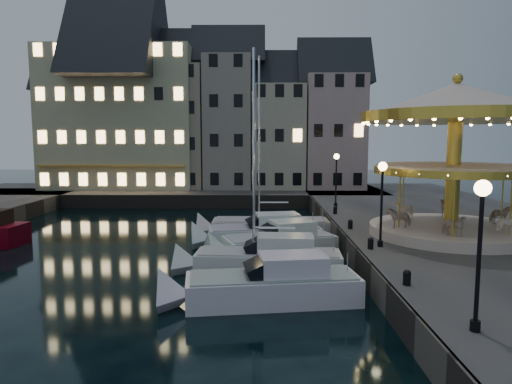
{
  "coord_description": "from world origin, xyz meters",
  "views": [
    {
      "loc": [
        1.31,
        -21.07,
        6.52
      ],
      "look_at": [
        1.0,
        8.0,
        3.2
      ],
      "focal_mm": 32.0,
      "sensor_mm": 36.0,
      "label": 1
    }
  ],
  "objects_px": {
    "streetlamp_a": "(480,234)",
    "motorboat_e": "(258,235)",
    "bollard_c": "(350,224)",
    "bollard_a": "(407,277)",
    "carousel": "(455,130)",
    "bollard_b": "(371,243)",
    "bollard_d": "(335,210)",
    "streetlamp_b": "(382,192)",
    "motorboat_d": "(273,245)",
    "streetlamp_c": "(336,172)",
    "motorboat_f": "(262,228)",
    "motorboat_b": "(262,287)",
    "motorboat_c": "(260,261)"
  },
  "relations": [
    {
      "from": "streetlamp_a",
      "to": "bollard_a",
      "type": "relative_size",
      "value": 7.32
    },
    {
      "from": "bollard_c",
      "to": "motorboat_e",
      "type": "xyz_separation_m",
      "value": [
        -5.47,
        1.44,
        -0.96
      ]
    },
    {
      "from": "streetlamp_a",
      "to": "motorboat_e",
      "type": "distance_m",
      "value": 17.39
    },
    {
      "from": "motorboat_e",
      "to": "motorboat_f",
      "type": "height_order",
      "value": "motorboat_f"
    },
    {
      "from": "streetlamp_b",
      "to": "motorboat_d",
      "type": "bearing_deg",
      "value": 148.68
    },
    {
      "from": "streetlamp_c",
      "to": "bollard_a",
      "type": "relative_size",
      "value": 7.32
    },
    {
      "from": "bollard_d",
      "to": "motorboat_c",
      "type": "distance_m",
      "value": 11.73
    },
    {
      "from": "motorboat_b",
      "to": "motorboat_f",
      "type": "bearing_deg",
      "value": 89.94
    },
    {
      "from": "streetlamp_c",
      "to": "streetlamp_b",
      "type": "bearing_deg",
      "value": -90.0
    },
    {
      "from": "bollard_b",
      "to": "motorboat_c",
      "type": "xyz_separation_m",
      "value": [
        -5.34,
        0.1,
        -0.93
      ]
    },
    {
      "from": "bollard_b",
      "to": "motorboat_c",
      "type": "relative_size",
      "value": 0.05
    },
    {
      "from": "bollard_d",
      "to": "carousel",
      "type": "relative_size",
      "value": 0.06
    },
    {
      "from": "bollard_a",
      "to": "motorboat_e",
      "type": "relative_size",
      "value": 0.07
    },
    {
      "from": "bollard_a",
      "to": "bollard_c",
      "type": "height_order",
      "value": "same"
    },
    {
      "from": "streetlamp_a",
      "to": "bollard_a",
      "type": "distance_m",
      "value": 4.71
    },
    {
      "from": "streetlamp_a",
      "to": "streetlamp_b",
      "type": "relative_size",
      "value": 1.0
    },
    {
      "from": "motorboat_e",
      "to": "streetlamp_b",
      "type": "bearing_deg",
      "value": -44.39
    },
    {
      "from": "motorboat_c",
      "to": "motorboat_d",
      "type": "distance_m",
      "value": 3.64
    },
    {
      "from": "bollard_d",
      "to": "motorboat_e",
      "type": "bearing_deg",
      "value": -143.45
    },
    {
      "from": "motorboat_d",
      "to": "motorboat_f",
      "type": "distance_m",
      "value": 5.53
    },
    {
      "from": "streetlamp_c",
      "to": "bollard_d",
      "type": "distance_m",
      "value": 4.29
    },
    {
      "from": "motorboat_e",
      "to": "motorboat_b",
      "type": "bearing_deg",
      "value": -88.6
    },
    {
      "from": "streetlamp_a",
      "to": "bollard_c",
      "type": "xyz_separation_m",
      "value": [
        -0.6,
        14.5,
        -2.41
      ]
    },
    {
      "from": "bollard_a",
      "to": "motorboat_c",
      "type": "relative_size",
      "value": 0.05
    },
    {
      "from": "carousel",
      "to": "streetlamp_a",
      "type": "bearing_deg",
      "value": -109.73
    },
    {
      "from": "motorboat_b",
      "to": "motorboat_d",
      "type": "distance_m",
      "value": 7.54
    },
    {
      "from": "motorboat_e",
      "to": "bollard_d",
      "type": "bearing_deg",
      "value": 36.55
    },
    {
      "from": "bollard_d",
      "to": "motorboat_d",
      "type": "xyz_separation_m",
      "value": [
        -4.61,
        -6.83,
        -0.96
      ]
    },
    {
      "from": "streetlamp_a",
      "to": "motorboat_e",
      "type": "bearing_deg",
      "value": 110.85
    },
    {
      "from": "bollard_d",
      "to": "motorboat_d",
      "type": "height_order",
      "value": "motorboat_d"
    },
    {
      "from": "motorboat_b",
      "to": "motorboat_c",
      "type": "height_order",
      "value": "motorboat_c"
    },
    {
      "from": "motorboat_b",
      "to": "carousel",
      "type": "relative_size",
      "value": 0.81
    },
    {
      "from": "bollard_a",
      "to": "bollard_b",
      "type": "distance_m",
      "value": 5.5
    },
    {
      "from": "bollard_a",
      "to": "streetlamp_b",
      "type": "bearing_deg",
      "value": 84.29
    },
    {
      "from": "bollard_b",
      "to": "streetlamp_a",
      "type": "bearing_deg",
      "value": -86.39
    },
    {
      "from": "bollard_c",
      "to": "motorboat_f",
      "type": "height_order",
      "value": "motorboat_f"
    },
    {
      "from": "streetlamp_a",
      "to": "motorboat_c",
      "type": "distance_m",
      "value": 11.77
    },
    {
      "from": "bollard_a",
      "to": "bollard_d",
      "type": "relative_size",
      "value": 1.0
    },
    {
      "from": "streetlamp_a",
      "to": "streetlamp_c",
      "type": "bearing_deg",
      "value": 90.0
    },
    {
      "from": "bollard_d",
      "to": "motorboat_e",
      "type": "height_order",
      "value": "motorboat_e"
    },
    {
      "from": "motorboat_f",
      "to": "streetlamp_b",
      "type": "bearing_deg",
      "value": -56.19
    },
    {
      "from": "streetlamp_b",
      "to": "motorboat_f",
      "type": "xyz_separation_m",
      "value": [
        -5.81,
        8.67,
        -3.49
      ]
    },
    {
      "from": "bollard_a",
      "to": "motorboat_e",
      "type": "xyz_separation_m",
      "value": [
        -5.47,
        11.94,
        -0.96
      ]
    },
    {
      "from": "motorboat_c",
      "to": "motorboat_d",
      "type": "relative_size",
      "value": 1.47
    },
    {
      "from": "bollard_b",
      "to": "bollard_d",
      "type": "bearing_deg",
      "value": 90.0
    },
    {
      "from": "motorboat_c",
      "to": "motorboat_d",
      "type": "bearing_deg",
      "value": 78.47
    },
    {
      "from": "streetlamp_c",
      "to": "motorboat_d",
      "type": "relative_size",
      "value": 0.57
    },
    {
      "from": "streetlamp_a",
      "to": "bollard_c",
      "type": "height_order",
      "value": "streetlamp_a"
    },
    {
      "from": "motorboat_b",
      "to": "motorboat_f",
      "type": "relative_size",
      "value": 0.68
    },
    {
      "from": "motorboat_d",
      "to": "motorboat_e",
      "type": "bearing_deg",
      "value": 107.26
    }
  ]
}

